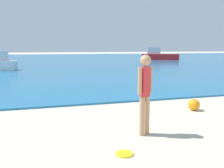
# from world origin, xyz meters

# --- Properties ---
(water) EXTENTS (160.00, 60.00, 0.06)m
(water) POSITION_xyz_m (0.00, 40.03, 0.03)
(water) COLOR #1E6B9E
(water) RESTS_ON ground
(person_standing) EXTENTS (0.35, 0.22, 1.62)m
(person_standing) POSITION_xyz_m (0.04, 7.23, 0.92)
(person_standing) COLOR tan
(person_standing) RESTS_ON ground
(frisbee) EXTENTS (0.29, 0.29, 0.03)m
(frisbee) POSITION_xyz_m (-0.65, 6.47, 0.01)
(frisbee) COLOR yellow
(frisbee) RESTS_ON ground
(boat_far) EXTENTS (5.38, 3.42, 1.75)m
(boat_far) POSITION_xyz_m (14.20, 34.23, 0.66)
(boat_far) COLOR red
(boat_far) RESTS_ON water
(beach_ball) EXTENTS (0.33, 0.33, 0.33)m
(beach_ball) POSITION_xyz_m (2.17, 8.60, 0.16)
(beach_ball) COLOR orange
(beach_ball) RESTS_ON ground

